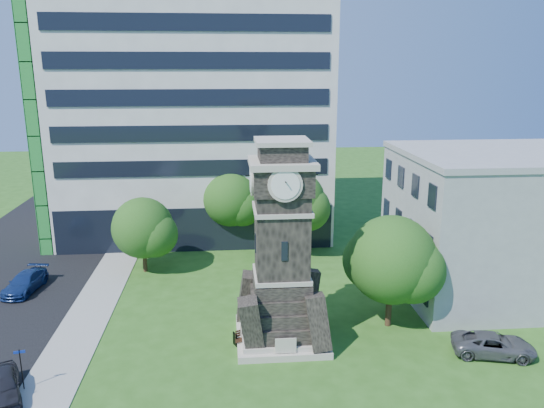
{
  "coord_description": "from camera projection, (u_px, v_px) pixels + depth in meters",
  "views": [
    {
      "loc": [
        -0.07,
        -27.11,
        16.1
      ],
      "look_at": [
        2.79,
        6.13,
        7.45
      ],
      "focal_mm": 35.0,
      "sensor_mm": 36.0,
      "label": 1
    }
  ],
  "objects": [
    {
      "name": "ground",
      "position": [
        232.0,
        358.0,
        30.19
      ],
      "size": [
        160.0,
        160.0,
        0.0
      ],
      "primitive_type": "plane",
      "color": "#295618",
      "rests_on": "ground"
    },
    {
      "name": "sidewalk",
      "position": [
        84.0,
        323.0,
        34.22
      ],
      "size": [
        3.0,
        70.0,
        0.06
      ],
      "primitive_type": "cube",
      "color": "gray",
      "rests_on": "ground"
    },
    {
      "name": "clock_tower",
      "position": [
        282.0,
        257.0,
        31.04
      ],
      "size": [
        5.4,
        5.4,
        12.22
      ],
      "color": "#BDB5A4",
      "rests_on": "ground"
    },
    {
      "name": "office_tall",
      "position": [
        193.0,
        87.0,
        51.28
      ],
      "size": [
        26.2,
        15.11,
        28.6
      ],
      "color": "silver",
      "rests_on": "ground"
    },
    {
      "name": "office_low",
      "position": [
        506.0,
        222.0,
        38.26
      ],
      "size": [
        15.2,
        12.2,
        10.4
      ],
      "color": "#9DA0A3",
      "rests_on": "ground"
    },
    {
      "name": "car_street_south",
      "position": [
        3.0,
        386.0,
        26.44
      ],
      "size": [
        3.0,
        4.29,
        1.36
      ],
      "primitive_type": "imported",
      "rotation": [
        0.0,
        0.0,
        0.39
      ],
      "color": "#232228",
      "rests_on": "ground"
    },
    {
      "name": "car_street_north",
      "position": [
        25.0,
        282.0,
        39.11
      ],
      "size": [
        2.49,
        4.83,
        1.34
      ],
      "primitive_type": "imported",
      "rotation": [
        0.0,
        0.0,
        -0.14
      ],
      "color": "navy",
      "rests_on": "ground"
    },
    {
      "name": "car_east_lot",
      "position": [
        494.0,
        345.0,
        30.39
      ],
      "size": [
        5.0,
        3.15,
        1.29
      ],
      "primitive_type": "imported",
      "rotation": [
        0.0,
        0.0,
        1.34
      ],
      "color": "#515257",
      "rests_on": "ground"
    },
    {
      "name": "park_bench",
      "position": [
        251.0,
        336.0,
        31.61
      ],
      "size": [
        2.01,
        0.54,
        1.04
      ],
      "rotation": [
        0.0,
        0.0,
        0.41
      ],
      "color": "black",
      "rests_on": "ground"
    },
    {
      "name": "street_sign",
      "position": [
        21.0,
        365.0,
        26.88
      ],
      "size": [
        0.55,
        0.06,
        2.3
      ],
      "rotation": [
        0.0,
        0.0,
        0.18
      ],
      "color": "black",
      "rests_on": "ground"
    },
    {
      "name": "tree_nw",
      "position": [
        144.0,
        230.0,
        42.16
      ],
      "size": [
        5.37,
        4.88,
        6.13
      ],
      "rotation": [
        0.0,
        0.0,
        -0.33
      ],
      "color": "#332114",
      "rests_on": "ground"
    },
    {
      "name": "tree_nc",
      "position": [
        232.0,
        200.0,
        47.66
      ],
      "size": [
        5.63,
        5.11,
        7.22
      ],
      "rotation": [
        0.0,
        0.0,
        0.17
      ],
      "color": "#332114",
      "rests_on": "ground"
    },
    {
      "name": "tree_ne",
      "position": [
        296.0,
        203.0,
        45.14
      ],
      "size": [
        5.7,
        5.18,
        7.66
      ],
      "rotation": [
        0.0,
        0.0,
        -0.13
      ],
      "color": "#332114",
      "rests_on": "ground"
    },
    {
      "name": "tree_east",
      "position": [
        393.0,
        262.0,
        32.99
      ],
      "size": [
        6.11,
        5.56,
        7.26
      ],
      "rotation": [
        0.0,
        0.0,
        0.32
      ],
      "color": "#332114",
      "rests_on": "ground"
    }
  ]
}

